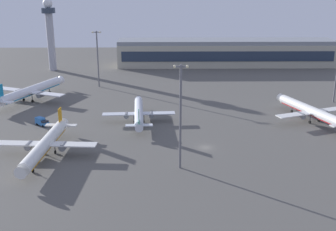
{
  "coord_description": "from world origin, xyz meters",
  "views": [
    {
      "loc": [
        -14.51,
        -133.86,
        55.87
      ],
      "look_at": [
        -12.47,
        22.45,
        4.0
      ],
      "focal_mm": 45.73,
      "sensor_mm": 36.0,
      "label": 1
    }
  ],
  "objects_px": {
    "airplane_mid_apron": "(46,144)",
    "airplane_near_gate": "(30,91)",
    "airplane_terminal_side": "(312,111)",
    "airplane_taxiway_distant": "(139,113)",
    "apron_light_west": "(98,56)",
    "control_tower": "(50,30)",
    "apron_light_east": "(180,112)",
    "catering_truck": "(42,122)"
  },
  "relations": [
    {
      "from": "airplane_mid_apron",
      "to": "airplane_near_gate",
      "type": "bearing_deg",
      "value": -66.13
    },
    {
      "from": "airplane_terminal_side",
      "to": "airplane_taxiway_distant",
      "type": "distance_m",
      "value": 68.64
    },
    {
      "from": "apron_light_west",
      "to": "airplane_terminal_side",
      "type": "bearing_deg",
      "value": -31.42
    },
    {
      "from": "apron_light_west",
      "to": "control_tower",
      "type": "bearing_deg",
      "value": 129.57
    },
    {
      "from": "airplane_near_gate",
      "to": "airplane_terminal_side",
      "type": "bearing_deg",
      "value": 8.61
    },
    {
      "from": "control_tower",
      "to": "airplane_mid_apron",
      "type": "bearing_deg",
      "value": -77.34
    },
    {
      "from": "apron_light_west",
      "to": "apron_light_east",
      "type": "height_order",
      "value": "apron_light_east"
    },
    {
      "from": "airplane_mid_apron",
      "to": "apron_light_west",
      "type": "bearing_deg",
      "value": -89.1
    },
    {
      "from": "airplane_mid_apron",
      "to": "airplane_terminal_side",
      "type": "bearing_deg",
      "value": -157.39
    },
    {
      "from": "apron_light_east",
      "to": "airplane_taxiway_distant",
      "type": "bearing_deg",
      "value": 108.8
    },
    {
      "from": "airplane_terminal_side",
      "to": "apron_light_west",
      "type": "distance_m",
      "value": 108.81
    },
    {
      "from": "apron_light_east",
      "to": "catering_truck",
      "type": "bearing_deg",
      "value": 143.27
    },
    {
      "from": "airplane_terminal_side",
      "to": "catering_truck",
      "type": "height_order",
      "value": "airplane_terminal_side"
    },
    {
      "from": "control_tower",
      "to": "airplane_near_gate",
      "type": "xyz_separation_m",
      "value": [
        5.81,
        -66.14,
        -19.86
      ]
    },
    {
      "from": "airplane_mid_apron",
      "to": "apron_light_east",
      "type": "bearing_deg",
      "value": 171.31
    },
    {
      "from": "control_tower",
      "to": "airplane_terminal_side",
      "type": "height_order",
      "value": "control_tower"
    },
    {
      "from": "airplane_terminal_side",
      "to": "apron_light_west",
      "type": "xyz_separation_m",
      "value": [
        -92.28,
        56.36,
        12.18
      ]
    },
    {
      "from": "airplane_mid_apron",
      "to": "catering_truck",
      "type": "distance_m",
      "value": 30.91
    },
    {
      "from": "airplane_mid_apron",
      "to": "airplane_near_gate",
      "type": "xyz_separation_m",
      "value": [
        -23.43,
        64.03,
        0.42
      ]
    },
    {
      "from": "control_tower",
      "to": "airplane_mid_apron",
      "type": "xyz_separation_m",
      "value": [
        29.23,
        -130.17,
        -20.28
      ]
    },
    {
      "from": "airplane_near_gate",
      "to": "apron_light_west",
      "type": "height_order",
      "value": "apron_light_west"
    },
    {
      "from": "control_tower",
      "to": "apron_light_west",
      "type": "xyz_separation_m",
      "value": [
        33.72,
        -40.8,
        -8.12
      ]
    },
    {
      "from": "airplane_taxiway_distant",
      "to": "catering_truck",
      "type": "bearing_deg",
      "value": -176.99
    },
    {
      "from": "control_tower",
      "to": "airplane_terminal_side",
      "type": "bearing_deg",
      "value": -37.64
    },
    {
      "from": "catering_truck",
      "to": "airplane_near_gate",
      "type": "bearing_deg",
      "value": -121.14
    },
    {
      "from": "catering_truck",
      "to": "airplane_terminal_side",
      "type": "bearing_deg",
      "value": 128.62
    },
    {
      "from": "apron_light_west",
      "to": "catering_truck",
      "type": "bearing_deg",
      "value": -102.92
    },
    {
      "from": "control_tower",
      "to": "apron_light_west",
      "type": "height_order",
      "value": "control_tower"
    },
    {
      "from": "airplane_mid_apron",
      "to": "apron_light_east",
      "type": "relative_size",
      "value": 1.33
    },
    {
      "from": "airplane_near_gate",
      "to": "apron_light_east",
      "type": "height_order",
      "value": "apron_light_east"
    },
    {
      "from": "airplane_mid_apron",
      "to": "catering_truck",
      "type": "height_order",
      "value": "airplane_mid_apron"
    },
    {
      "from": "airplane_terminal_side",
      "to": "airplane_mid_apron",
      "type": "bearing_deg",
      "value": 177.93
    },
    {
      "from": "airplane_taxiway_distant",
      "to": "apron_light_west",
      "type": "height_order",
      "value": "apron_light_west"
    },
    {
      "from": "catering_truck",
      "to": "apron_light_east",
      "type": "relative_size",
      "value": 0.19
    },
    {
      "from": "airplane_mid_apron",
      "to": "airplane_near_gate",
      "type": "relative_size",
      "value": 0.95
    },
    {
      "from": "control_tower",
      "to": "airplane_mid_apron",
      "type": "relative_size",
      "value": 1.01
    },
    {
      "from": "control_tower",
      "to": "airplane_terminal_side",
      "type": "relative_size",
      "value": 1.05
    },
    {
      "from": "catering_truck",
      "to": "apron_light_east",
      "type": "height_order",
      "value": "apron_light_east"
    },
    {
      "from": "catering_truck",
      "to": "airplane_taxiway_distant",
      "type": "bearing_deg",
      "value": 132.99
    },
    {
      "from": "apron_light_east",
      "to": "airplane_terminal_side",
      "type": "bearing_deg",
      "value": 38.18
    },
    {
      "from": "airplane_near_gate",
      "to": "catering_truck",
      "type": "height_order",
      "value": "airplane_near_gate"
    },
    {
      "from": "airplane_mid_apron",
      "to": "airplane_terminal_side",
      "type": "relative_size",
      "value": 1.05
    }
  ]
}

